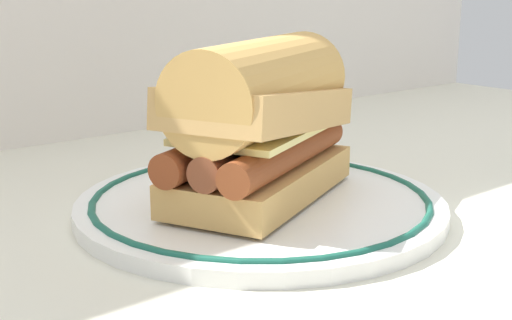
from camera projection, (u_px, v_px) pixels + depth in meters
ground_plane at (255, 211)px, 0.58m from camera, size 1.50×1.50×0.00m
plate at (256, 205)px, 0.57m from camera, size 0.30×0.30×0.01m
sausage_sandwich at (256, 120)px, 0.55m from camera, size 0.20×0.16×0.12m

